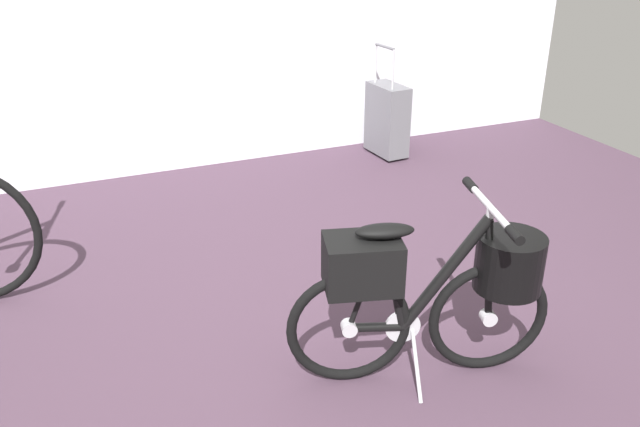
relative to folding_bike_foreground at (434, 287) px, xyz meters
name	(u,v)px	position (x,y,z in m)	size (l,w,h in m)	color
ground_plane	(309,361)	(-0.42, 0.25, -0.40)	(6.45, 6.45, 0.00)	#473342
folding_bike_foreground	(434,287)	(0.00, 0.00, 0.00)	(1.01, 0.52, 0.74)	black
rolling_suitcase	(387,119)	(1.08, 2.36, -0.12)	(0.21, 0.37, 0.83)	slate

